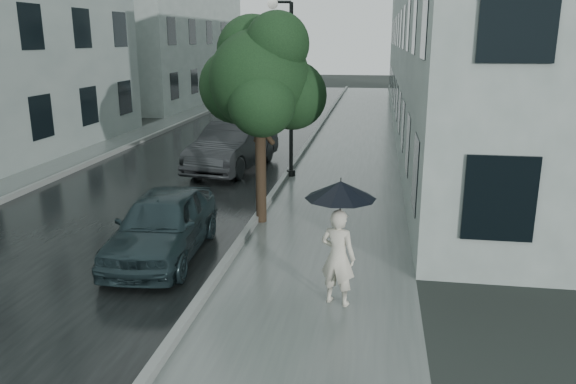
% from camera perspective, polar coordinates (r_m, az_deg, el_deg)
% --- Properties ---
extents(ground, '(120.00, 120.00, 0.00)m').
position_cam_1_polar(ground, '(9.25, 0.71, -11.88)').
color(ground, black).
rests_on(ground, ground).
extents(sidewalk, '(3.50, 60.00, 0.01)m').
position_cam_1_polar(sidewalk, '(20.60, 6.28, 3.43)').
color(sidewalk, slate).
rests_on(sidewalk, ground).
extents(kerb_near, '(0.15, 60.00, 0.15)m').
position_cam_1_polar(kerb_near, '(20.75, 1.23, 3.81)').
color(kerb_near, slate).
rests_on(kerb_near, ground).
extents(asphalt_road, '(6.85, 60.00, 0.00)m').
position_cam_1_polar(asphalt_road, '(21.51, -8.06, 3.87)').
color(asphalt_road, black).
rests_on(asphalt_road, ground).
extents(kerb_far, '(0.15, 60.00, 0.15)m').
position_cam_1_polar(kerb_far, '(22.76, -16.55, 4.21)').
color(kerb_far, slate).
rests_on(kerb_far, ground).
extents(sidewalk_far, '(1.70, 60.00, 0.01)m').
position_cam_1_polar(sidewalk_far, '(23.19, -18.61, 4.06)').
color(sidewalk_far, '#4C5451').
rests_on(sidewalk_far, ground).
extents(building_near, '(7.02, 36.00, 9.00)m').
position_cam_1_polar(building_near, '(27.97, 18.54, 15.16)').
color(building_near, '#97A49F').
rests_on(building_near, ground).
extents(building_far_b, '(7.02, 18.00, 8.00)m').
position_cam_1_polar(building_far_b, '(40.97, -12.78, 14.69)').
color(building_far_b, '#97A49F').
rests_on(building_far_b, ground).
extents(pedestrian, '(0.69, 0.56, 1.62)m').
position_cam_1_polar(pedestrian, '(9.16, 5.09, -6.61)').
color(pedestrian, beige).
rests_on(pedestrian, sidewalk).
extents(umbrella, '(1.34, 1.34, 1.19)m').
position_cam_1_polar(umbrella, '(8.84, 5.37, 0.22)').
color(umbrella, black).
rests_on(umbrella, ground).
extents(street_tree, '(2.98, 2.71, 4.82)m').
position_cam_1_polar(street_tree, '(12.88, -2.82, 11.46)').
color(street_tree, '#332619').
rests_on(street_tree, ground).
extents(lamp_post, '(0.83, 0.42, 5.37)m').
position_cam_1_polar(lamp_post, '(17.37, -0.17, 11.50)').
color(lamp_post, black).
rests_on(lamp_post, ground).
extents(car_near, '(1.78, 3.96, 1.32)m').
position_cam_1_polar(car_near, '(11.43, -12.60, -3.21)').
color(car_near, '#1A292D').
rests_on(car_near, ground).
extents(car_far, '(2.27, 4.89, 1.55)m').
position_cam_1_polar(car_far, '(18.73, -5.60, 4.68)').
color(car_far, black).
rests_on(car_far, ground).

